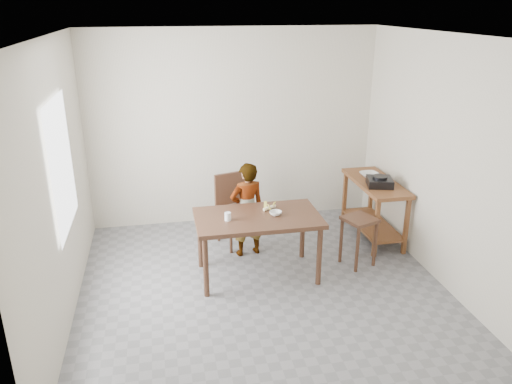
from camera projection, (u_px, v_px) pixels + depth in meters
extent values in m
cube|color=slate|center=(263.00, 290.00, 5.57)|extent=(4.00, 4.00, 0.04)
cube|color=white|center=(264.00, 33.00, 4.60)|extent=(4.00, 4.00, 0.04)
cube|color=beige|center=(233.00, 128.00, 6.94)|extent=(4.00, 0.04, 2.70)
cube|color=beige|center=(329.00, 272.00, 3.23)|extent=(4.00, 0.04, 2.70)
cube|color=beige|center=(55.00, 187.00, 4.72)|extent=(0.04, 4.00, 2.70)
cube|color=beige|center=(444.00, 162.00, 5.46)|extent=(0.04, 4.00, 2.70)
cube|color=silver|center=(62.00, 165.00, 4.86)|extent=(0.02, 1.10, 1.30)
imported|color=white|center=(247.00, 210.00, 6.13)|extent=(0.49, 0.38, 1.20)
cylinder|color=white|center=(228.00, 216.00, 5.45)|extent=(0.09, 0.09, 0.09)
imported|color=silver|center=(276.00, 213.00, 5.59)|extent=(0.17, 0.17, 0.04)
imported|color=silver|center=(369.00, 175.00, 6.66)|extent=(0.26, 0.26, 0.06)
cube|color=black|center=(380.00, 182.00, 6.33)|extent=(0.38, 0.38, 0.10)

